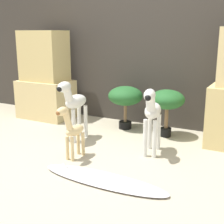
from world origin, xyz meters
name	(u,v)px	position (x,y,z in m)	size (l,w,h in m)	color
ground_plane	(78,163)	(0.00, 0.00, 0.00)	(14.00, 14.00, 0.00)	#B2A88E
wall_back	(144,40)	(0.00, 1.57, 1.10)	(6.40, 0.08, 2.20)	#38332D
rock_pillar_left	(45,79)	(-1.32, 1.17, 0.55)	(0.74, 0.48, 1.22)	#DBC184
zebra_right	(152,112)	(0.52, 0.53, 0.44)	(0.21, 0.48, 0.69)	silver
zebra_left	(73,103)	(-0.40, 0.52, 0.44)	(0.17, 0.47, 0.69)	silver
giraffe_figurine	(72,129)	(-0.10, 0.07, 0.31)	(0.12, 0.37, 0.55)	#E0C184
potted_palm_front	(125,97)	(-0.08, 1.21, 0.40)	(0.43, 0.43, 0.54)	black
potted_palm_back	(167,101)	(0.48, 1.15, 0.43)	(0.40, 0.40, 0.56)	black
surfboard	(102,179)	(0.38, -0.21, 0.02)	(1.15, 0.29, 0.08)	silver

